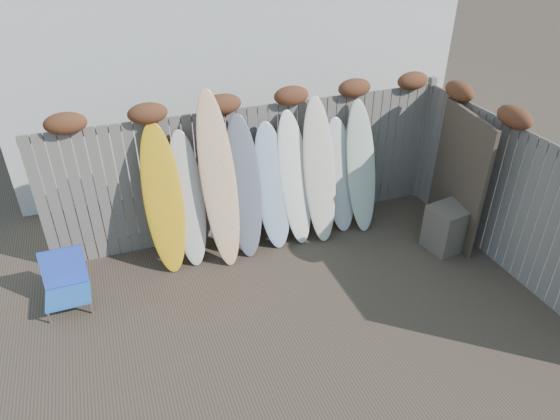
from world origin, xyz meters
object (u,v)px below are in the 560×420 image
object	(u,v)px
lattice_panel	(459,178)
surfboard_0	(163,199)
wooden_crate	(449,227)
beach_chair	(66,282)

from	to	relation	value
lattice_panel	surfboard_0	world-z (taller)	surfboard_0
wooden_crate	lattice_panel	distance (m)	0.75
beach_chair	surfboard_0	bearing A→B (deg)	18.08
wooden_crate	lattice_panel	world-z (taller)	lattice_panel
lattice_panel	surfboard_0	size ratio (longest dim) A/B	0.95
beach_chair	surfboard_0	size ratio (longest dim) A/B	0.34
surfboard_0	lattice_panel	bearing A→B (deg)	-9.18
beach_chair	wooden_crate	world-z (taller)	beach_chair
surfboard_0	wooden_crate	bearing A→B (deg)	-13.65
wooden_crate	surfboard_0	xyz separation A→B (m)	(-3.92, 1.11, 0.67)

